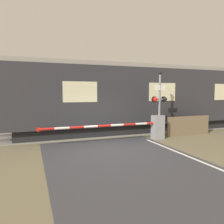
{
  "coord_description": "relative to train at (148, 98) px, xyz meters",
  "views": [
    {
      "loc": [
        -3.1,
        -8.77,
        2.47
      ],
      "look_at": [
        0.83,
        1.71,
        1.46
      ],
      "focal_mm": 35.0,
      "sensor_mm": 36.0,
      "label": 1
    }
  ],
  "objects": [
    {
      "name": "track_bed",
      "position": [
        -4.19,
        0.0,
        -2.09
      ],
      "size": [
        36.0,
        3.2,
        0.13
      ],
      "color": "gray",
      "rests_on": "ground_plane"
    },
    {
      "name": "train",
      "position": [
        0.0,
        0.0,
        0.0
      ],
      "size": [
        17.78,
        3.21,
        4.13
      ],
      "color": "black",
      "rests_on": "ground_plane"
    },
    {
      "name": "crossing_barrier",
      "position": [
        -1.53,
        -2.73,
        -1.44
      ],
      "size": [
        6.41,
        0.44,
        1.26
      ],
      "color": "gray",
      "rests_on": "ground_plane"
    },
    {
      "name": "roadside_fence",
      "position": [
        1.24,
        -2.48,
        -1.56
      ],
      "size": [
        2.88,
        0.06,
        1.1
      ],
      "color": "#726047",
      "rests_on": "ground_plane"
    },
    {
      "name": "ground_plane",
      "position": [
        -4.19,
        -3.84,
        -2.11
      ],
      "size": [
        80.0,
        80.0,
        0.0
      ],
      "primitive_type": "plane",
      "color": "#6B6047"
    },
    {
      "name": "signal_post",
      "position": [
        -0.86,
        -2.66,
        -0.08
      ],
      "size": [
        0.89,
        0.26,
        3.58
      ],
      "color": "gray",
      "rests_on": "ground_plane"
    }
  ]
}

